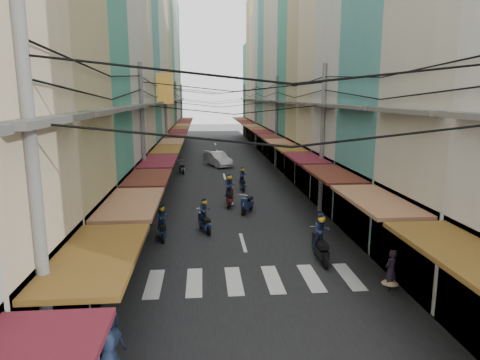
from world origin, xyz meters
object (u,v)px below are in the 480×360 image
bicycle (414,245)px  traffic_sign (386,222)px  white_car (218,166)px  market_umbrella (393,189)px

bicycle → traffic_sign: traffic_sign is taller
white_car → bicycle: 23.71m
market_umbrella → traffic_sign: bearing=-117.8°
market_umbrella → bicycle: bearing=-65.6°
white_car → bicycle: white_car is taller
bicycle → market_umbrella: (-0.56, 1.23, 2.27)m
bicycle → traffic_sign: 3.89m
white_car → market_umbrella: bearing=-93.7°
market_umbrella → traffic_sign: 4.10m
white_car → traffic_sign: (5.39, -24.74, 1.84)m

